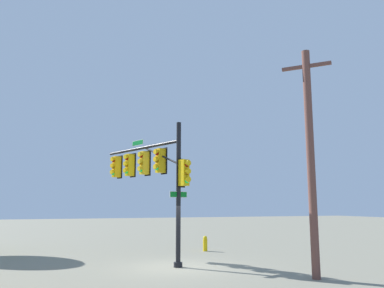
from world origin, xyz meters
TOP-DOWN VIEW (x-y plane):
  - ground_plane at (0.00, 0.00)m, footprint 120.00×120.00m
  - signal_pole_assembly at (1.87, 0.77)m, footprint 6.07×2.68m
  - utility_pole at (-4.10, -3.69)m, footprint 1.36×1.35m
  - fire_hydrant at (4.79, -3.15)m, footprint 0.33×0.24m

SIDE VIEW (x-z plane):
  - ground_plane at x=0.00m, z-range 0.00..0.00m
  - fire_hydrant at x=4.79m, z-range 0.00..0.83m
  - signal_pole_assembly at x=1.87m, z-range 1.12..7.21m
  - utility_pole at x=-4.10m, z-range 0.13..8.42m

